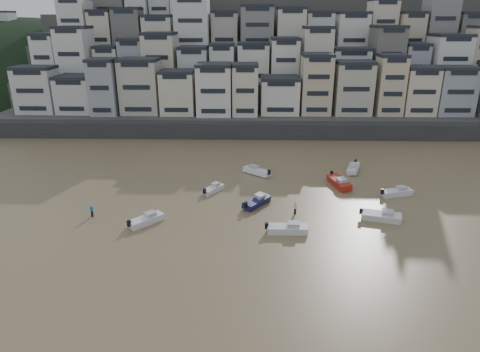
{
  "coord_description": "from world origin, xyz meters",
  "views": [
    {
      "loc": [
        4.83,
        -27.16,
        25.31
      ],
      "look_at": [
        3.3,
        30.0,
        4.0
      ],
      "focal_mm": 32.0,
      "sensor_mm": 36.0,
      "label": 1
    }
  ],
  "objects_px": {
    "boat_e": "(339,181)",
    "boat_d": "(397,191)",
    "boat_f": "(213,188)",
    "boat_i": "(353,168)",
    "person_blue": "(92,211)",
    "boat_a": "(287,227)",
    "boat_h": "(257,170)",
    "boat_j": "(146,219)",
    "boat_c": "(257,201)",
    "boat_b": "(381,215)",
    "person_pink": "(295,208)"
  },
  "relations": [
    {
      "from": "boat_a",
      "to": "boat_c",
      "type": "distance_m",
      "value": 8.99
    },
    {
      "from": "boat_f",
      "to": "person_pink",
      "type": "xyz_separation_m",
      "value": [
        11.86,
        -7.68,
        0.27
      ]
    },
    {
      "from": "boat_j",
      "to": "boat_c",
      "type": "xyz_separation_m",
      "value": [
        14.46,
        6.11,
        0.02
      ]
    },
    {
      "from": "boat_j",
      "to": "boat_a",
      "type": "xyz_separation_m",
      "value": [
        18.21,
        -2.06,
        0.03
      ]
    },
    {
      "from": "boat_d",
      "to": "boat_e",
      "type": "relative_size",
      "value": 0.85
    },
    {
      "from": "boat_i",
      "to": "boat_c",
      "type": "distance_m",
      "value": 22.49
    },
    {
      "from": "boat_e",
      "to": "person_blue",
      "type": "distance_m",
      "value": 37.46
    },
    {
      "from": "boat_b",
      "to": "person_pink",
      "type": "relative_size",
      "value": 3.17
    },
    {
      "from": "boat_a",
      "to": "boat_f",
      "type": "xyz_separation_m",
      "value": [
        -10.37,
        13.21,
        -0.14
      ]
    },
    {
      "from": "boat_a",
      "to": "boat_e",
      "type": "bearing_deg",
      "value": 59.24
    },
    {
      "from": "boat_c",
      "to": "person_pink",
      "type": "relative_size",
      "value": 3.12
    },
    {
      "from": "boat_b",
      "to": "person_blue",
      "type": "relative_size",
      "value": 3.17
    },
    {
      "from": "boat_h",
      "to": "boat_e",
      "type": "height_order",
      "value": "boat_e"
    },
    {
      "from": "boat_i",
      "to": "boat_a",
      "type": "distance_m",
      "value": 26.47
    },
    {
      "from": "boat_h",
      "to": "boat_d",
      "type": "relative_size",
      "value": 1.05
    },
    {
      "from": "boat_i",
      "to": "boat_e",
      "type": "distance_m",
      "value": 7.84
    },
    {
      "from": "boat_h",
      "to": "boat_c",
      "type": "relative_size",
      "value": 1.01
    },
    {
      "from": "boat_h",
      "to": "boat_c",
      "type": "xyz_separation_m",
      "value": [
        -0.17,
        -13.02,
        -0.01
      ]
    },
    {
      "from": "boat_b",
      "to": "person_pink",
      "type": "height_order",
      "value": "person_pink"
    },
    {
      "from": "boat_a",
      "to": "boat_f",
      "type": "bearing_deg",
      "value": 127.93
    },
    {
      "from": "boat_i",
      "to": "boat_a",
      "type": "xyz_separation_m",
      "value": [
        -13.24,
        -22.92,
        0.01
      ]
    },
    {
      "from": "boat_a",
      "to": "boat_b",
      "type": "distance_m",
      "value": 13.24
    },
    {
      "from": "boat_a",
      "to": "person_pink",
      "type": "xyz_separation_m",
      "value": [
        1.49,
        5.54,
        0.12
      ]
    },
    {
      "from": "boat_b",
      "to": "boat_d",
      "type": "distance_m",
      "value": 9.82
    },
    {
      "from": "boat_i",
      "to": "person_blue",
      "type": "bearing_deg",
      "value": -43.92
    },
    {
      "from": "boat_h",
      "to": "person_blue",
      "type": "relative_size",
      "value": 3.15
    },
    {
      "from": "boat_a",
      "to": "boat_d",
      "type": "distance_m",
      "value": 21.39
    },
    {
      "from": "boat_c",
      "to": "person_pink",
      "type": "height_order",
      "value": "person_pink"
    },
    {
      "from": "boat_b",
      "to": "person_blue",
      "type": "bearing_deg",
      "value": -165.04
    },
    {
      "from": "boat_j",
      "to": "boat_d",
      "type": "bearing_deg",
      "value": -30.05
    },
    {
      "from": "boat_i",
      "to": "boat_a",
      "type": "height_order",
      "value": "boat_a"
    },
    {
      "from": "boat_f",
      "to": "person_blue",
      "type": "bearing_deg",
      "value": 154.83
    },
    {
      "from": "boat_a",
      "to": "boat_b",
      "type": "xyz_separation_m",
      "value": [
        12.68,
        3.79,
        0.01
      ]
    },
    {
      "from": "boat_j",
      "to": "boat_h",
      "type": "relative_size",
      "value": 0.96
    },
    {
      "from": "boat_b",
      "to": "boat_d",
      "type": "bearing_deg",
      "value": 76.24
    },
    {
      "from": "boat_f",
      "to": "person_blue",
      "type": "height_order",
      "value": "person_blue"
    },
    {
      "from": "boat_j",
      "to": "boat_e",
      "type": "bearing_deg",
      "value": -19.4
    },
    {
      "from": "boat_d",
      "to": "boat_c",
      "type": "distance_m",
      "value": 21.6
    },
    {
      "from": "boat_f",
      "to": "boat_i",
      "type": "bearing_deg",
      "value": -33.45
    },
    {
      "from": "boat_e",
      "to": "boat_d",
      "type": "bearing_deg",
      "value": 50.72
    },
    {
      "from": "boat_h",
      "to": "boat_d",
      "type": "distance_m",
      "value": 22.78
    },
    {
      "from": "boat_j",
      "to": "boat_h",
      "type": "xyz_separation_m",
      "value": [
        14.63,
        19.13,
        0.03
      ]
    },
    {
      "from": "boat_h",
      "to": "person_pink",
      "type": "relative_size",
      "value": 3.15
    },
    {
      "from": "boat_h",
      "to": "boat_e",
      "type": "xyz_separation_m",
      "value": [
        13.04,
        -5.15,
        0.09
      ]
    },
    {
      "from": "boat_h",
      "to": "boat_f",
      "type": "bearing_deg",
      "value": 88.37
    },
    {
      "from": "boat_f",
      "to": "boat_d",
      "type": "bearing_deg",
      "value": -57.51
    },
    {
      "from": "boat_j",
      "to": "boat_b",
      "type": "bearing_deg",
      "value": -42.99
    },
    {
      "from": "boat_a",
      "to": "boat_e",
      "type": "xyz_separation_m",
      "value": [
        9.47,
        16.04,
        0.09
      ]
    },
    {
      "from": "boat_d",
      "to": "boat_i",
      "type": "bearing_deg",
      "value": 95.33
    },
    {
      "from": "boat_i",
      "to": "person_pink",
      "type": "xyz_separation_m",
      "value": [
        -11.75,
        -17.38,
        0.13
      ]
    }
  ]
}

